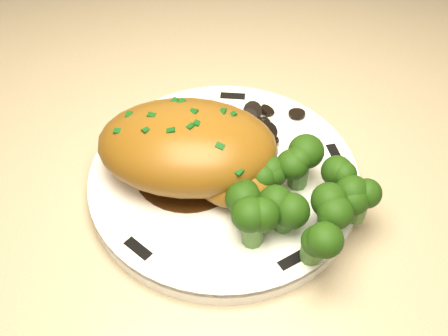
{
  "coord_description": "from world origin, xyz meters",
  "views": [
    {
      "loc": [
        0.2,
        1.22,
        1.4
      ],
      "look_at": [
        0.2,
        1.61,
        0.96
      ],
      "focal_mm": 45.0,
      "sensor_mm": 36.0,
      "label": 1
    }
  ],
  "objects_px": {
    "counter": "(259,327)",
    "chicken_breast": "(193,150)",
    "plate": "(224,180)",
    "broccoli_florets": "(298,200)"
  },
  "relations": [
    {
      "from": "chicken_breast",
      "to": "plate",
      "type": "bearing_deg",
      "value": 1.14
    },
    {
      "from": "counter",
      "to": "chicken_breast",
      "type": "distance_m",
      "value": 0.53
    },
    {
      "from": "counter",
      "to": "chicken_breast",
      "type": "bearing_deg",
      "value": -145.85
    },
    {
      "from": "broccoli_florets",
      "to": "plate",
      "type": "bearing_deg",
      "value": 142.32
    },
    {
      "from": "counter",
      "to": "broccoli_florets",
      "type": "distance_m",
      "value": 0.52
    },
    {
      "from": "counter",
      "to": "chicken_breast",
      "type": "xyz_separation_m",
      "value": [
        -0.09,
        -0.06,
        0.52
      ]
    },
    {
      "from": "broccoli_florets",
      "to": "chicken_breast",
      "type": "bearing_deg",
      "value": 151.09
    },
    {
      "from": "counter",
      "to": "plate",
      "type": "xyz_separation_m",
      "value": [
        -0.06,
        -0.06,
        0.47
      ]
    },
    {
      "from": "counter",
      "to": "broccoli_florets",
      "type": "bearing_deg",
      "value": -85.33
    },
    {
      "from": "plate",
      "to": "broccoli_florets",
      "type": "bearing_deg",
      "value": -37.68
    }
  ]
}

